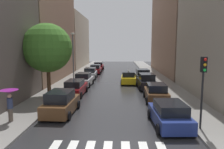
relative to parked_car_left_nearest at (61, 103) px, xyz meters
The scene contains 21 objects.
ground_plane 17.79m from the parked_car_left_nearest, 77.73° to the left, with size 28.00×72.00×0.04m, color #28282B.
sidewalk_left 17.59m from the parked_car_left_nearest, 98.92° to the left, with size 3.00×72.00×0.15m, color gray.
sidewalk_right 20.19m from the parked_car_left_nearest, 59.38° to the left, with size 3.00×72.00×0.15m, color gray.
building_left_mid 19.45m from the parked_car_left_nearest, 113.32° to the left, with size 6.00×17.69×15.12m, color #8C6B56.
building_left_far 36.69m from the parked_car_left_nearest, 101.47° to the left, with size 6.00×18.73×12.08m, color #B2A38C.
building_right_mid 30.51m from the parked_car_left_nearest, 59.06° to the left, with size 6.00×21.81×22.12m, color #8C6B56.
parked_car_left_nearest is the anchor object (origin of this frame).
parked_car_left_second 6.18m from the parked_car_left_nearest, 92.06° to the left, with size 2.10×4.59×1.59m.
parked_car_left_third 11.41m from the parked_car_left_nearest, 91.03° to the left, with size 2.25×4.10×1.66m.
parked_car_left_fourth 17.74m from the parked_car_left_nearest, 90.70° to the left, with size 2.08×4.18×1.68m.
parked_car_left_fifth 23.64m from the parked_car_left_nearest, 90.14° to the left, with size 2.10×4.36×1.65m.
parked_car_left_sixth 30.06m from the parked_car_left_nearest, 90.24° to the left, with size 2.18×4.06×1.60m.
parked_car_right_nearest 7.83m from the parked_car_left_nearest, 15.98° to the right, with size 2.33×4.36×1.58m.
parked_car_right_second 8.83m from the parked_car_left_nearest, 28.48° to the left, with size 2.19×4.11×1.61m.
parked_car_right_third 12.36m from the parked_car_left_nearest, 52.41° to the left, with size 2.21×4.23×1.82m.
parked_car_right_fourth 16.87m from the parked_car_left_nearest, 63.16° to the left, with size 2.29×4.12×1.77m.
taxi_midroad 14.67m from the parked_car_left_nearest, 67.67° to the left, with size 2.19×4.63×1.81m.
pedestrian_near_tree 3.60m from the parked_car_left_nearest, 142.85° to the right, with size 1.18×1.18×2.10m.
street_tree_left 6.92m from the parked_car_left_nearest, 117.01° to the left, with size 4.68×4.68×7.06m.
traffic_light_right_corner 9.97m from the parked_car_left_nearest, 17.34° to the right, with size 0.30×0.42×4.30m.
lamp_post_left 13.21m from the parked_car_left_nearest, 97.95° to the left, with size 0.60×0.28×6.58m.
Camera 1 is at (0.57, -8.78, 5.09)m, focal length 34.41 mm.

